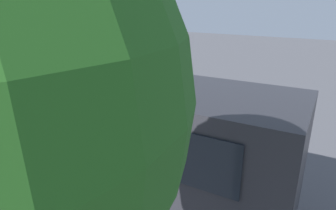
{
  "coord_description": "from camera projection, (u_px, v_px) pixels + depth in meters",
  "views": [
    {
      "loc": [
        -5.81,
        8.99,
        4.92
      ],
      "look_at": [
        0.27,
        -0.17,
        1.1
      ],
      "focal_mm": 31.03,
      "sensor_mm": 36.0,
      "label": 1
    }
  ],
  "objects": [
    {
      "name": "ground_plane",
      "position": [
        171.0,
        133.0,
        11.73
      ],
      "size": [
        80.0,
        80.0,
        0.0
      ],
      "primitive_type": "plane",
      "color": "#4C4C51"
    },
    {
      "name": "tour_bus",
      "position": [
        99.0,
        133.0,
        7.79
      ],
      "size": [
        10.11,
        3.16,
        3.25
      ],
      "color": "#26262B",
      "rests_on": "ground_plane"
    },
    {
      "name": "spectator_far_left",
      "position": [
        180.0,
        127.0,
        9.74
      ],
      "size": [
        0.58,
        0.35,
        1.74
      ],
      "color": "black",
      "rests_on": "ground_plane"
    },
    {
      "name": "spectator_left",
      "position": [
        158.0,
        119.0,
        10.4
      ],
      "size": [
        0.58,
        0.36,
        1.71
      ],
      "color": "#473823",
      "rests_on": "ground_plane"
    },
    {
      "name": "spectator_centre",
      "position": [
        133.0,
        112.0,
        10.96
      ],
      "size": [
        0.58,
        0.34,
        1.78
      ],
      "color": "black",
      "rests_on": "ground_plane"
    },
    {
      "name": "parked_motorcycle_silver",
      "position": [
        165.0,
        147.0,
        9.53
      ],
      "size": [
        2.04,
        0.65,
        0.99
      ],
      "color": "black",
      "rests_on": "ground_plane"
    },
    {
      "name": "parked_motorcycle_dark",
      "position": [
        102.0,
        126.0,
        11.17
      ],
      "size": [
        2.05,
        0.58,
        0.99
      ],
      "color": "black",
      "rests_on": "ground_plane"
    },
    {
      "name": "stunt_motorcycle",
      "position": [
        165.0,
        91.0,
        13.81
      ],
      "size": [
        1.84,
        1.18,
        1.69
      ],
      "color": "black",
      "rests_on": "ground_plane"
    },
    {
      "name": "traffic_cone",
      "position": [
        208.0,
        118.0,
        12.41
      ],
      "size": [
        0.34,
        0.34,
        0.63
      ],
      "color": "orange",
      "rests_on": "ground_plane"
    },
    {
      "name": "bay_line_a",
      "position": [
        256.0,
        140.0,
        11.11
      ],
      "size": [
        0.21,
        3.71,
        0.01
      ],
      "color": "white",
      "rests_on": "ground_plane"
    },
    {
      "name": "bay_line_b",
      "position": [
        194.0,
        125.0,
        12.52
      ],
      "size": [
        0.22,
        4.28,
        0.01
      ],
      "color": "white",
      "rests_on": "ground_plane"
    },
    {
      "name": "bay_line_c",
      "position": [
        145.0,
        113.0,
        13.94
      ],
      "size": [
        0.23,
        4.58,
        0.01
      ],
      "color": "white",
      "rests_on": "ground_plane"
    },
    {
      "name": "bay_line_d",
      "position": [
        104.0,
        103.0,
        15.35
      ],
      "size": [
        0.22,
        4.29,
        0.01
      ],
      "color": "white",
      "rests_on": "ground_plane"
    }
  ]
}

